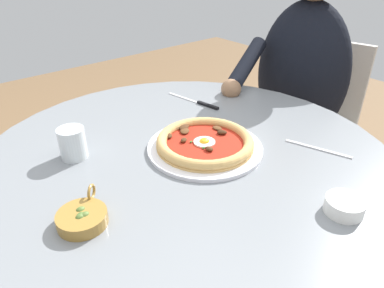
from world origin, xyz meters
The scene contains 9 objects.
dining_table centered at (0.00, 0.00, 0.57)m, with size 1.05×1.05×0.71m.
pizza_on_plate centered at (-0.05, 0.01, 0.73)m, with size 0.30×0.30×0.04m.
water_glass centered at (0.22, -0.17, 0.75)m, with size 0.07×0.07×0.08m.
steak_knife centered at (-0.24, -0.21, 0.72)m, with size 0.04×0.21×0.01m.
ramekin_capers centered at (-0.10, 0.37, 0.73)m, with size 0.08×0.08×0.03m.
olive_pan centered at (0.31, 0.07, 0.73)m, with size 0.10×0.10×0.05m.
fork_utensil centered at (-0.28, 0.20, 0.72)m, with size 0.06×0.17×0.00m.
diner_person centered at (-0.70, -0.14, 0.53)m, with size 0.54×0.40×1.20m.
cafe_chair_diner centered at (-0.84, -0.17, 0.50)m, with size 0.50×0.50×0.82m.
Camera 1 is at (0.48, 0.59, 1.19)m, focal length 33.20 mm.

